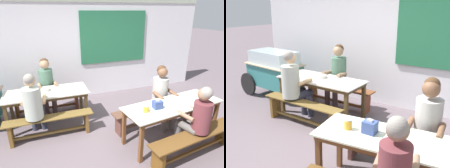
% 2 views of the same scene
% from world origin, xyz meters
% --- Properties ---
extents(ground_plane, '(40.00, 40.00, 0.00)m').
position_xyz_m(ground_plane, '(0.00, 0.00, 0.00)').
color(ground_plane, '#67595E').
extents(backdrop_wall, '(7.20, 0.23, 2.72)m').
position_xyz_m(backdrop_wall, '(0.03, 2.41, 1.42)').
color(backdrop_wall, silver).
rests_on(backdrop_wall, ground_plane).
extents(dining_table_far, '(1.68, 0.73, 0.74)m').
position_xyz_m(dining_table_far, '(-1.01, 1.14, 0.66)').
color(dining_table_far, beige).
rests_on(dining_table_far, ground_plane).
extents(dining_table_near, '(1.96, 0.88, 0.74)m').
position_xyz_m(dining_table_near, '(1.12, -0.23, 0.66)').
color(dining_table_near, beige).
rests_on(dining_table_near, ground_plane).
extents(bench_far_back, '(1.61, 0.31, 0.45)m').
position_xyz_m(bench_far_back, '(-1.00, 1.70, 0.30)').
color(bench_far_back, brown).
rests_on(bench_far_back, ground_plane).
extents(bench_far_front, '(1.63, 0.27, 0.45)m').
position_xyz_m(bench_far_front, '(-1.01, 0.58, 0.29)').
color(bench_far_front, brown).
rests_on(bench_far_front, ground_plane).
extents(bench_near_back, '(1.87, 0.50, 0.45)m').
position_xyz_m(bench_near_back, '(1.05, 0.32, 0.29)').
color(bench_near_back, brown).
rests_on(bench_near_back, ground_plane).
extents(food_cart, '(1.72, 0.87, 1.07)m').
position_xyz_m(food_cart, '(-2.59, 1.41, 0.64)').
color(food_cart, teal).
rests_on(food_cart, ground_plane).
extents(person_right_near_table, '(0.45, 0.54, 1.30)m').
position_xyz_m(person_right_near_table, '(1.21, 0.28, 0.73)').
color(person_right_near_table, '#675D58').
rests_on(person_right_near_table, ground_plane).
extents(person_left_back_turned, '(0.45, 0.60, 1.33)m').
position_xyz_m(person_left_back_turned, '(-1.25, 0.65, 0.74)').
color(person_left_back_turned, '#323547').
rests_on(person_left_back_turned, ground_plane).
extents(person_center_facing, '(0.44, 0.52, 1.32)m').
position_xyz_m(person_center_facing, '(-0.98, 1.64, 0.75)').
color(person_center_facing, '#453030').
rests_on(person_center_facing, ground_plane).
extents(tissue_box, '(0.15, 0.13, 0.16)m').
position_xyz_m(tissue_box, '(0.75, -0.27, 0.81)').
color(tissue_box, '#384C8B').
rests_on(tissue_box, dining_table_near).
extents(condiment_jar, '(0.09, 0.09, 0.12)m').
position_xyz_m(condiment_jar, '(0.50, -0.33, 0.80)').
color(condiment_jar, gold).
rests_on(condiment_jar, dining_table_near).
extents(soup_bowl, '(0.16, 0.16, 0.05)m').
position_xyz_m(soup_bowl, '(-1.03, 1.20, 0.77)').
color(soup_bowl, silver).
rests_on(soup_bowl, dining_table_far).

